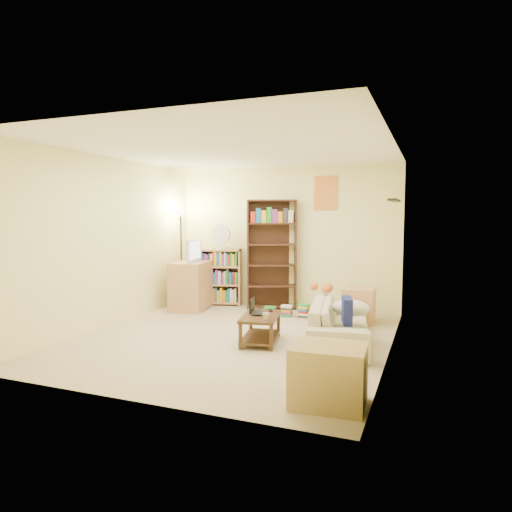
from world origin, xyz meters
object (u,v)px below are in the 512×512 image
desk_fan (221,236)px  side_table (359,305)px  laptop (261,313)px  short_bookshelf (220,277)px  tv_stand (191,286)px  floor_lamp (181,229)px  tall_bookshelf (272,252)px  mug (266,316)px  coffee_table (260,326)px  sofa (340,323)px  tabby_cat (325,288)px  end_cabinet (329,375)px  television (190,251)px

desk_fan → side_table: size_ratio=0.88×
laptop → short_bookshelf: (-1.58, 2.04, 0.14)m
laptop → desk_fan: bearing=14.8°
tv_stand → floor_lamp: bearing=135.0°
tv_stand → tall_bookshelf: tall_bookshelf is taller
mug → side_table: 2.00m
laptop → tall_bookshelf: 2.19m
tall_bookshelf → coffee_table: bearing=-95.8°
coffee_table → laptop: laptop is taller
sofa → coffee_table: 1.02m
sofa → desk_fan: 3.20m
tall_bookshelf → side_table: tall_bookshelf is taller
coffee_table → short_bookshelf: (-1.61, 2.12, 0.29)m
floor_lamp → desk_fan: bearing=24.4°
laptop → tv_stand: bearing=29.3°
tabby_cat → end_cabinet: tabby_cat is taller
tv_stand → short_bookshelf: short_bookshelf is taller
tall_bookshelf → short_bookshelf: tall_bookshelf is taller
coffee_table → tall_bookshelf: (-0.59, 2.10, 0.79)m
mug → tv_stand: 2.68m
television → desk_fan: size_ratio=1.44×
laptop → side_table: bearing=-57.2°
mug → end_cabinet: (1.09, -1.40, -0.14)m
tabby_cat → coffee_table: 1.23m
tabby_cat → laptop: 1.14m
sofa → mug: (-0.81, -0.56, 0.14)m
sofa → tall_bookshelf: (-1.55, 1.75, 0.74)m
short_bookshelf → floor_lamp: 1.12m
short_bookshelf → desk_fan: (0.06, -0.05, 0.75)m
laptop → end_cabinet: bearing=-165.8°
coffee_table → short_bookshelf: size_ratio=0.86×
tabby_cat → end_cabinet: bearing=-76.5°
side_table → tv_stand: bearing=-178.9°
floor_lamp → tabby_cat: bearing=-15.3°
side_table → short_bookshelf: bearing=168.6°
tabby_cat → short_bookshelf: short_bookshelf is taller
coffee_table → side_table: 1.88m
tabby_cat → mug: 1.31m
short_bookshelf → end_cabinet: size_ratio=1.64×
end_cabinet → tabby_cat: bearing=103.5°
tall_bookshelf → desk_fan: tall_bookshelf is taller
short_bookshelf → floor_lamp: bearing=-166.1°
tv_stand → television: 0.61m
television → desk_fan: (0.33, 0.54, 0.24)m
tall_bookshelf → desk_fan: bearing=160.5°
sofa → coffee_table: (-0.96, -0.35, -0.04)m
tabby_cat → end_cabinet: size_ratio=0.67×
sofa → tall_bookshelf: size_ratio=1.00×
coffee_table → mug: 0.31m
coffee_table → mug: bearing=-65.6°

